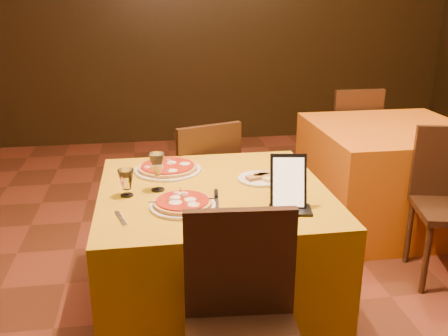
{
  "coord_description": "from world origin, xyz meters",
  "views": [
    {
      "loc": [
        -0.58,
        -2.29,
        1.64
      ],
      "look_at": [
        -0.24,
        -0.06,
        0.86
      ],
      "focal_mm": 40.0,
      "sensor_mm": 36.0,
      "label": 1
    }
  ],
  "objects": [
    {
      "name": "pizza_near",
      "position": [
        -0.45,
        -0.25,
        0.77
      ],
      "size": [
        0.29,
        0.29,
        0.03
      ],
      "rotation": [
        0.0,
        0.0,
        0.18
      ],
      "color": "white",
      "rests_on": "main_table"
    },
    {
      "name": "knife",
      "position": [
        -0.29,
        -0.22,
        0.75
      ],
      "size": [
        0.05,
        0.24,
        0.01
      ],
      "primitive_type": "cube",
      "rotation": [
        0.0,
        0.0,
        1.45
      ],
      "color": "silver",
      "rests_on": "main_table"
    },
    {
      "name": "tablet",
      "position": [
        0.01,
        -0.32,
        0.87
      ],
      "size": [
        0.17,
        0.12,
        0.23
      ],
      "primitive_type": "cube",
      "rotation": [
        -0.35,
        0.0,
        -0.17
      ],
      "color": "black",
      "rests_on": "main_table"
    },
    {
      "name": "wall_back",
      "position": [
        0.0,
        3.5,
        1.4
      ],
      "size": [
        6.0,
        0.01,
        2.8
      ],
      "primitive_type": "cube",
      "color": "black",
      "rests_on": "floor"
    },
    {
      "name": "water_glass",
      "position": [
        -0.7,
        -0.07,
        0.81
      ],
      "size": [
        0.1,
        0.1,
        0.13
      ],
      "primitive_type": null,
      "rotation": [
        0.0,
        0.0,
        -0.3
      ],
      "color": "silver",
      "rests_on": "main_table"
    },
    {
      "name": "chair_side_far",
      "position": [
        1.16,
        1.76,
        0.46
      ],
      "size": [
        0.41,
        0.41,
        0.91
      ],
      "primitive_type": null,
      "rotation": [
        0.0,
        0.0,
        3.12
      ],
      "color": "black",
      "rests_on": "floor"
    },
    {
      "name": "side_table",
      "position": [
        1.16,
        0.96,
        0.38
      ],
      "size": [
        1.1,
        1.1,
        0.75
      ],
      "primitive_type": "cube",
      "color": "#C55E0C",
      "rests_on": "floor"
    },
    {
      "name": "floor",
      "position": [
        0.0,
        0.0,
        -0.01
      ],
      "size": [
        6.0,
        7.0,
        0.01
      ],
      "primitive_type": "cube",
      "color": "#5E2D19",
      "rests_on": "ground"
    },
    {
      "name": "chair_main_far",
      "position": [
        -0.29,
        0.76,
        0.46
      ],
      "size": [
        0.52,
        0.52,
        0.91
      ],
      "primitive_type": null,
      "rotation": [
        0.0,
        0.0,
        3.47
      ],
      "color": "#311F0F",
      "rests_on": "floor"
    },
    {
      "name": "fork_near",
      "position": [
        -0.72,
        -0.33,
        0.75
      ],
      "size": [
        0.06,
        0.16,
        0.01
      ],
      "primitive_type": "cube",
      "rotation": [
        0.0,
        0.0,
        1.86
      ],
      "color": "silver",
      "rests_on": "main_table"
    },
    {
      "name": "pizza_far",
      "position": [
        -0.49,
        0.24,
        0.77
      ],
      "size": [
        0.35,
        0.35,
        0.03
      ],
      "rotation": [
        0.0,
        0.0,
        0.44
      ],
      "color": "white",
      "rests_on": "main_table"
    },
    {
      "name": "fork_far",
      "position": [
        -0.35,
        0.29,
        0.75
      ],
      "size": [
        0.07,
        0.17,
        0.01
      ],
      "primitive_type": "cube",
      "rotation": [
        0.0,
        0.0,
        1.86
      ],
      "color": "silver",
      "rests_on": "main_table"
    },
    {
      "name": "wine_glass",
      "position": [
        -0.55,
        -0.03,
        0.84
      ],
      "size": [
        0.09,
        0.09,
        0.19
      ],
      "primitive_type": null,
      "rotation": [
        0.0,
        0.0,
        0.11
      ],
      "color": "#FCEC8F",
      "rests_on": "main_table"
    },
    {
      "name": "cutlet_dish",
      "position": [
        -0.03,
        0.03,
        0.76
      ],
      "size": [
        0.22,
        0.22,
        0.03
      ],
      "rotation": [
        0.0,
        0.0,
        -0.29
      ],
      "color": "white",
      "rests_on": "main_table"
    },
    {
      "name": "main_table",
      "position": [
        -0.29,
        -0.04,
        0.38
      ],
      "size": [
        1.1,
        1.1,
        0.75
      ],
      "primitive_type": "cube",
      "color": "#B6870B",
      "rests_on": "floor"
    }
  ]
}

